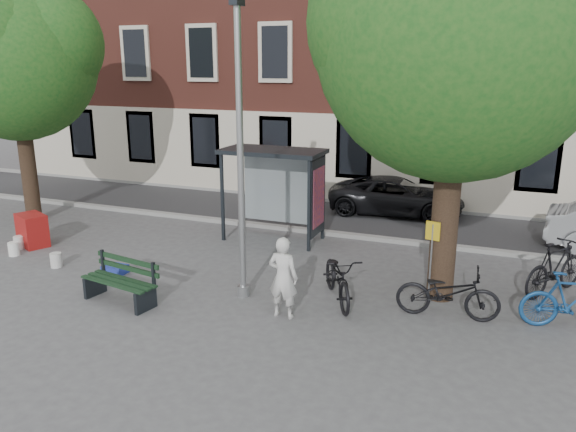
% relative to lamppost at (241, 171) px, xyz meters
% --- Properties ---
extents(ground, '(90.00, 90.00, 0.00)m').
position_rel_lamppost_xyz_m(ground, '(0.00, 0.00, -2.78)').
color(ground, '#4C4C4F').
rests_on(ground, ground).
extents(road, '(40.00, 4.00, 0.01)m').
position_rel_lamppost_xyz_m(road, '(0.00, 7.00, -2.78)').
color(road, '#28282B').
rests_on(road, ground).
extents(curb_near, '(40.00, 0.25, 0.12)m').
position_rel_lamppost_xyz_m(curb_near, '(0.00, 5.00, -2.72)').
color(curb_near, gray).
rests_on(curb_near, ground).
extents(curb_far, '(40.00, 0.25, 0.12)m').
position_rel_lamppost_xyz_m(curb_far, '(0.00, 9.00, -2.72)').
color(curb_far, gray).
rests_on(curb_far, ground).
extents(building_row, '(30.00, 8.00, 14.00)m').
position_rel_lamppost_xyz_m(building_row, '(0.00, 13.00, 4.22)').
color(building_row, brown).
rests_on(building_row, ground).
extents(lamppost, '(0.28, 0.35, 6.11)m').
position_rel_lamppost_xyz_m(lamppost, '(0.00, 0.00, 0.00)').
color(lamppost, '#9EA0A3').
rests_on(lamppost, ground).
extents(tree_right, '(5.76, 5.60, 8.20)m').
position_rel_lamppost_xyz_m(tree_right, '(4.01, 1.38, 2.83)').
color(tree_right, black).
rests_on(tree_right, ground).
extents(tree_left, '(5.18, 4.86, 7.40)m').
position_rel_lamppost_xyz_m(tree_left, '(-8.99, 2.88, 2.43)').
color(tree_left, black).
rests_on(tree_left, ground).
extents(bus_shelter, '(2.85, 1.45, 2.62)m').
position_rel_lamppost_xyz_m(bus_shelter, '(-0.61, 4.11, -0.87)').
color(bus_shelter, '#1E2328').
rests_on(bus_shelter, ground).
extents(painter, '(0.61, 0.41, 1.67)m').
position_rel_lamppost_xyz_m(painter, '(1.20, -0.64, -1.95)').
color(painter, silver).
rests_on(painter, ground).
extents(bench, '(1.86, 0.88, 0.92)m').
position_rel_lamppost_xyz_m(bench, '(-2.27, -1.24, -2.36)').
color(bench, '#1E2328').
rests_on(bench, ground).
extents(bike_a, '(2.07, 0.90, 1.06)m').
position_rel_lamppost_xyz_m(bike_a, '(4.26, 0.53, -2.25)').
color(bike_a, black).
rests_on(bike_a, ground).
extents(bike_b, '(1.97, 0.94, 1.14)m').
position_rel_lamppost_xyz_m(bike_b, '(6.50, 0.90, -2.21)').
color(bike_b, navy).
rests_on(bike_b, ground).
extents(bike_c, '(1.65, 2.16, 1.09)m').
position_rel_lamppost_xyz_m(bike_c, '(2.00, 0.48, -2.24)').
color(bike_c, black).
rests_on(bike_c, ground).
extents(bike_d, '(1.66, 2.00, 1.23)m').
position_rel_lamppost_xyz_m(bike_d, '(6.29, 2.63, -2.17)').
color(bike_d, black).
rests_on(bike_d, ground).
extents(car_dark, '(4.59, 2.39, 1.23)m').
position_rel_lamppost_xyz_m(car_dark, '(1.72, 8.17, -2.17)').
color(car_dark, black).
rests_on(car_dark, ground).
extents(red_stand, '(1.07, 0.92, 0.90)m').
position_rel_lamppost_xyz_m(red_stand, '(-6.99, 0.99, -2.33)').
color(red_stand, maroon).
rests_on(red_stand, ground).
extents(blue_crate, '(0.55, 0.41, 0.20)m').
position_rel_lamppost_xyz_m(blue_crate, '(-3.50, 0.08, -2.68)').
color(blue_crate, '#213398').
rests_on(blue_crate, ground).
extents(bucket_a, '(0.36, 0.36, 0.36)m').
position_rel_lamppost_xyz_m(bucket_a, '(-6.83, 0.16, -2.60)').
color(bucket_a, white).
rests_on(bucket_a, ground).
extents(bucket_b, '(0.32, 0.32, 0.36)m').
position_rel_lamppost_xyz_m(bucket_b, '(-5.15, -0.10, -2.60)').
color(bucket_b, silver).
rests_on(bucket_b, ground).
extents(bucket_c, '(0.36, 0.36, 0.36)m').
position_rel_lamppost_xyz_m(bucket_c, '(-7.14, 0.63, -2.60)').
color(bucket_c, silver).
rests_on(bucket_c, ground).
extents(notice_sign, '(0.30, 0.10, 1.77)m').
position_rel_lamppost_xyz_m(notice_sign, '(3.80, 1.22, -1.53)').
color(notice_sign, '#9EA0A3').
rests_on(notice_sign, ground).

